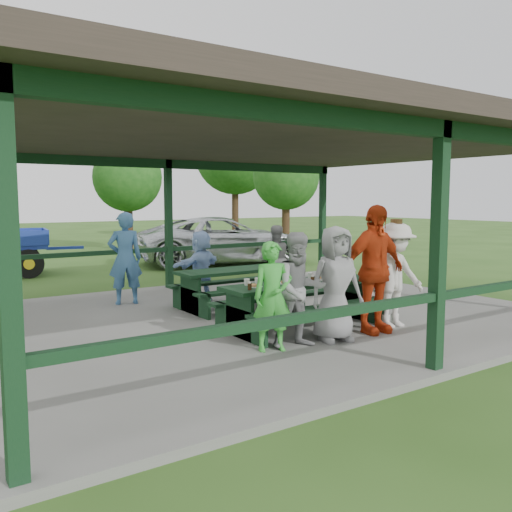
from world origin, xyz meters
TOP-DOWN VIEW (x-y plane):
  - ground at (0.00, 0.00)m, footprint 90.00×90.00m
  - concrete_slab at (0.00, 0.00)m, footprint 10.00×8.00m
  - pavilion_structure at (0.00, 0.00)m, footprint 10.60×8.60m
  - picnic_table_near at (0.00, -1.20)m, footprint 2.75×1.39m
  - picnic_table_far at (0.07, 0.80)m, footprint 2.46×1.39m
  - table_setting at (-0.03, -1.16)m, footprint 2.28×0.45m
  - contestant_green at (-1.18, -2.02)m, footprint 0.64×0.53m
  - contestant_grey_left at (-0.76, -2.09)m, footprint 0.90×0.76m
  - contestant_grey_mid at (-0.12, -2.12)m, footprint 0.92×0.70m
  - contestant_red at (0.71, -2.09)m, footprint 1.19×0.54m
  - contestant_white_fedora at (1.28, -2.01)m, footprint 1.17×0.76m
  - spectator_lblue at (-0.28, 1.71)m, footprint 1.41×0.95m
  - spectator_blue at (-1.64, 2.33)m, footprint 0.75×0.58m
  - spectator_grey at (1.59, 1.72)m, footprint 0.85×0.73m
  - pickup_truck at (3.86, 7.76)m, footprint 6.24×4.16m
  - tree_mid at (3.11, 14.48)m, footprint 2.93×2.93m
  - tree_right at (9.56, 11.75)m, footprint 3.01×3.01m
  - tree_far_right at (10.24, 17.20)m, footprint 4.31×4.31m

SIDE VIEW (x-z plane):
  - ground at x=0.00m, z-range 0.00..0.00m
  - concrete_slab at x=0.00m, z-range 0.00..0.10m
  - picnic_table_far at x=0.07m, z-range 0.20..0.95m
  - picnic_table_near at x=0.00m, z-range 0.20..0.95m
  - pickup_truck at x=3.86m, z-range 0.00..1.59m
  - spectator_lblue at x=-0.28m, z-range 0.10..1.55m
  - spectator_grey at x=1.59m, z-range 0.10..1.61m
  - contestant_green at x=-1.18m, z-range 0.10..1.61m
  - table_setting at x=-0.03m, z-range 0.84..0.94m
  - contestant_grey_left at x=-0.76m, z-range 0.10..1.73m
  - contestant_grey_mid at x=-0.12m, z-range 0.10..1.80m
  - contestant_white_fedora at x=1.28m, z-range 0.08..1.84m
  - spectator_blue at x=-1.64m, z-range 0.10..1.93m
  - contestant_red at x=0.71m, z-range 0.10..2.10m
  - tree_mid at x=3.11m, z-range 0.80..5.38m
  - pavilion_structure at x=0.00m, z-range 1.55..4.79m
  - tree_right at x=9.56m, z-range 0.82..5.53m
  - tree_far_right at x=10.24m, z-range 1.20..7.94m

